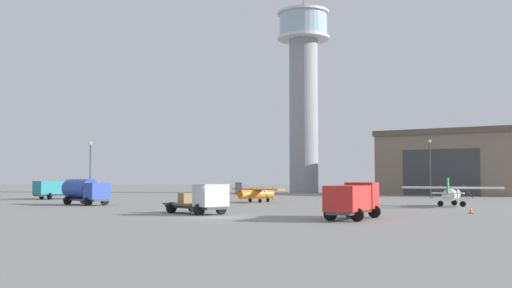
{
  "coord_description": "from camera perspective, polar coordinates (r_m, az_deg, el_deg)",
  "views": [
    {
      "loc": [
        4.0,
        -48.13,
        3.27
      ],
      "look_at": [
        2.95,
        27.04,
        7.49
      ],
      "focal_mm": 41.3,
      "sensor_mm": 36.0,
      "label": 1
    }
  ],
  "objects": [
    {
      "name": "light_post_centre",
      "position": [
        99.07,
        -15.76,
        -1.91
      ],
      "size": [
        0.44,
        0.44,
        8.95
      ],
      "color": "#38383D",
      "rests_on": "ground_plane"
    },
    {
      "name": "hangar",
      "position": [
        115.36,
        18.48,
        -1.73
      ],
      "size": [
        29.86,
        27.4,
        11.8
      ],
      "rotation": [
        0.0,
        0.0,
        -2.13
      ],
      "color": "#7A6B56",
      "rests_on": "ground_plane"
    },
    {
      "name": "ground_plane",
      "position": [
        48.4,
        -3.97,
        -7.08
      ],
      "size": [
        400.0,
        400.0,
        0.0
      ],
      "primitive_type": "plane",
      "color": "gray"
    },
    {
      "name": "truck_box_red",
      "position": [
        46.22,
        9.32,
        -5.27
      ],
      "size": [
        5.16,
        7.24,
        2.83
      ],
      "rotation": [
        0.0,
        0.0,
        1.11
      ],
      "color": "#38383D",
      "rests_on": "ground_plane"
    },
    {
      "name": "airplane_white",
      "position": [
        68.62,
        18.41,
        -4.54
      ],
      "size": [
        10.48,
        8.32,
        3.18
      ],
      "rotation": [
        0.0,
        0.0,
        1.16
      ],
      "color": "white",
      "rests_on": "ground_plane"
    },
    {
      "name": "truck_fuel_tanker_blue",
      "position": [
        71.9,
        -16.25,
        -4.34
      ],
      "size": [
        6.57,
        6.11,
        3.04
      ],
      "rotation": [
        0.0,
        0.0,
        5.57
      ],
      "color": "#38383D",
      "rests_on": "ground_plane"
    },
    {
      "name": "control_tower",
      "position": [
        123.02,
        4.62,
        5.8
      ],
      "size": [
        10.8,
        10.8,
        41.7
      ],
      "color": "gray",
      "rests_on": "ground_plane"
    },
    {
      "name": "truck_flatbed_silver",
      "position": [
        51.86,
        -5.19,
        -5.39
      ],
      "size": [
        6.37,
        6.76,
        2.66
      ],
      "rotation": [
        0.0,
        0.0,
        5.43
      ],
      "color": "#38383D",
      "rests_on": "ground_plane"
    },
    {
      "name": "traffic_cone_near_left",
      "position": [
        57.23,
        8.99,
        -6.12
      ],
      "size": [
        0.36,
        0.36,
        0.68
      ],
      "color": "black",
      "rests_on": "ground_plane"
    },
    {
      "name": "airplane_orange",
      "position": [
        75.81,
        -0.04,
        -4.77
      ],
      "size": [
        6.97,
        7.3,
        2.59
      ],
      "rotation": [
        0.0,
        0.0,
        0.75
      ],
      "color": "orange",
      "rests_on": "ground_plane"
    },
    {
      "name": "traffic_cone_near_right",
      "position": [
        56.5,
        20.08,
        -5.98
      ],
      "size": [
        0.36,
        0.36,
        0.7
      ],
      "color": "black",
      "rests_on": "ground_plane"
    },
    {
      "name": "light_post_north",
      "position": [
        94.28,
        16.51,
        -1.83
      ],
      "size": [
        0.44,
        0.44,
        8.99
      ],
      "color": "#38383D",
      "rests_on": "ground_plane"
    },
    {
      "name": "truck_box_teal",
      "position": [
        92.21,
        -18.57,
        -4.1
      ],
      "size": [
        6.5,
        6.99,
        2.68
      ],
      "rotation": [
        0.0,
        0.0,
        0.86
      ],
      "color": "#38383D",
      "rests_on": "ground_plane"
    }
  ]
}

